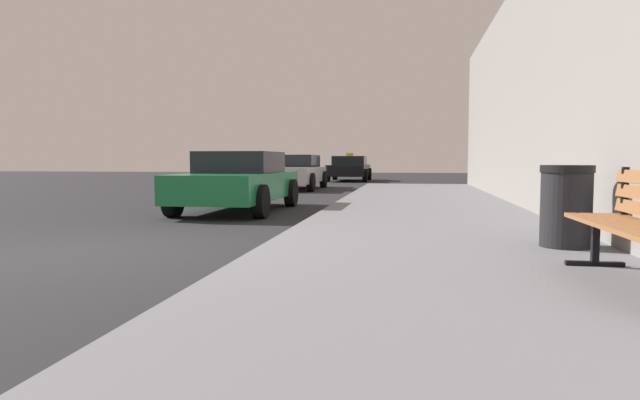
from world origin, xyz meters
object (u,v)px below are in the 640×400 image
Objects in this scene: car_silver at (295,172)px; car_black at (349,168)px; car_green at (238,181)px; trash_bin at (566,206)px.

car_black reaches higher than car_silver.
car_silver is (-0.58, 8.73, 0.00)m from car_green.
car_silver is at bearing 113.12° from trash_bin.
trash_bin is 7.32m from car_green.
car_silver reaches higher than trash_bin.
car_green and car_silver have the same top height.
trash_bin is 0.20× the size of car_black.
trash_bin is at bearing 113.12° from car_silver.
trash_bin is 22.58m from car_black.
car_black is (1.14, 8.29, 0.00)m from car_silver.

